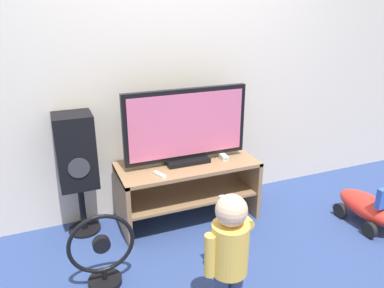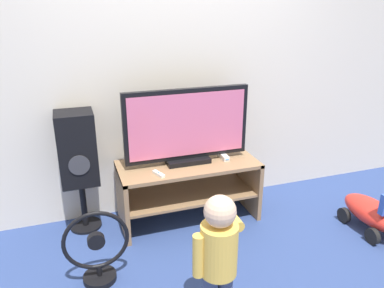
{
  "view_description": "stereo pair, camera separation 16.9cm",
  "coord_description": "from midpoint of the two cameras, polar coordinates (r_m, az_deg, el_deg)",
  "views": [
    {
      "loc": [
        -1.06,
        -2.45,
        1.8
      ],
      "look_at": [
        0.0,
        0.15,
        0.74
      ],
      "focal_mm": 35.0,
      "sensor_mm": 36.0,
      "label": 1
    },
    {
      "loc": [
        -0.91,
        -2.51,
        1.8
      ],
      "look_at": [
        0.0,
        0.15,
        0.74
      ],
      "focal_mm": 35.0,
      "sensor_mm": 36.0,
      "label": 2
    }
  ],
  "objects": [
    {
      "name": "ground_plane",
      "position": [
        3.22,
        -0.48,
        -13.36
      ],
      "size": [
        16.0,
        16.0,
        0.0
      ],
      "primitive_type": "plane",
      "color": "navy"
    },
    {
      "name": "wall_back",
      "position": [
        3.26,
        -4.49,
        11.79
      ],
      "size": [
        10.0,
        0.06,
        2.6
      ],
      "color": "silver",
      "rests_on": "ground_plane"
    },
    {
      "name": "tv_stand",
      "position": [
        3.25,
        -2.18,
        -5.85
      ],
      "size": [
        1.18,
        0.51,
        0.53
      ],
      "color": "#93704C",
      "rests_on": "ground_plane"
    },
    {
      "name": "television",
      "position": [
        3.08,
        -2.46,
        2.56
      ],
      "size": [
        1.06,
        0.2,
        0.63
      ],
      "color": "black",
      "rests_on": "tv_stand"
    },
    {
      "name": "game_console",
      "position": [
        3.27,
        3.09,
        -1.77
      ],
      "size": [
        0.05,
        0.17,
        0.04
      ],
      "color": "white",
      "rests_on": "tv_stand"
    },
    {
      "name": "remote_primary",
      "position": [
        2.95,
        -6.6,
        -4.69
      ],
      "size": [
        0.08,
        0.13,
        0.03
      ],
      "color": "white",
      "rests_on": "tv_stand"
    },
    {
      "name": "child",
      "position": [
        2.21,
        3.45,
        -15.6
      ],
      "size": [
        0.32,
        0.47,
        0.84
      ],
      "color": "#3F4C72",
      "rests_on": "ground_plane"
    },
    {
      "name": "speaker_tower",
      "position": [
        3.09,
        -18.75,
        -1.53
      ],
      "size": [
        0.29,
        0.28,
        1.02
      ],
      "color": "black",
      "rests_on": "ground_plane"
    },
    {
      "name": "floor_fan",
      "position": [
        2.67,
        -15.34,
        -15.89
      ],
      "size": [
        0.44,
        0.23,
        0.54
      ],
      "color": "black",
      "rests_on": "ground_plane"
    },
    {
      "name": "ride_on_toy",
      "position": [
        3.55,
        24.17,
        -8.8
      ],
      "size": [
        0.32,
        0.6,
        0.43
      ],
      "color": "red",
      "rests_on": "ground_plane"
    }
  ]
}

